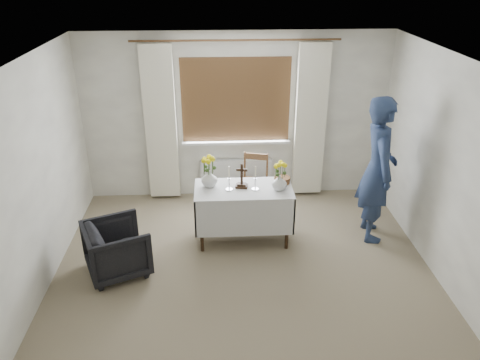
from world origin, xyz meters
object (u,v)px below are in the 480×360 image
wooden_chair (254,184)px  wooden_cross (242,176)px  flower_vase_right (279,182)px  altar_table (243,214)px  armchair (117,249)px  person (378,170)px  flower_vase_left (209,178)px

wooden_chair → wooden_cross: size_ratio=2.59×
wooden_chair → flower_vase_right: bearing=-59.4°
altar_table → armchair: altar_table is taller
person → flower_vase_left: person is taller
altar_table → wooden_cross: wooden_cross is taller
flower_vase_right → armchair: bearing=-164.2°
wooden_cross → flower_vase_right: wooden_cross is taller
person → wooden_cross: 1.73m
altar_table → wooden_cross: size_ratio=3.82×
wooden_cross → flower_vase_left: size_ratio=1.49×
wooden_cross → flower_vase_left: 0.42m
wooden_chair → armchair: bearing=-125.7°
wooden_chair → person: size_ratio=0.44×
altar_table → person: bearing=1.4°
armchair → flower_vase_left: (1.09, 0.70, 0.55)m
armchair → flower_vase_right: 2.11m
wooden_chair → armchair: (-1.72, -1.42, -0.10)m
person → wooden_cross: (-1.73, -0.01, -0.04)m
armchair → flower_vase_right: flower_vase_right is taller
person → flower_vase_right: 1.28m
armchair → wooden_cross: (1.50, 0.64, 0.61)m
wooden_chair → person: (1.51, -0.77, 0.54)m
altar_table → wooden_cross: bearing=125.0°
flower_vase_right → person: bearing=4.5°
armchair → flower_vase_left: flower_vase_left is taller
altar_table → flower_vase_right: flower_vase_right is taller
altar_table → flower_vase_left: 0.66m
wooden_chair → person: 1.78m
altar_table → wooden_chair: wooden_chair is taller
altar_table → person: (1.71, 0.04, 0.58)m
person → flower_vase_right: bearing=99.0°
wooden_chair → flower_vase_right: size_ratio=4.23×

